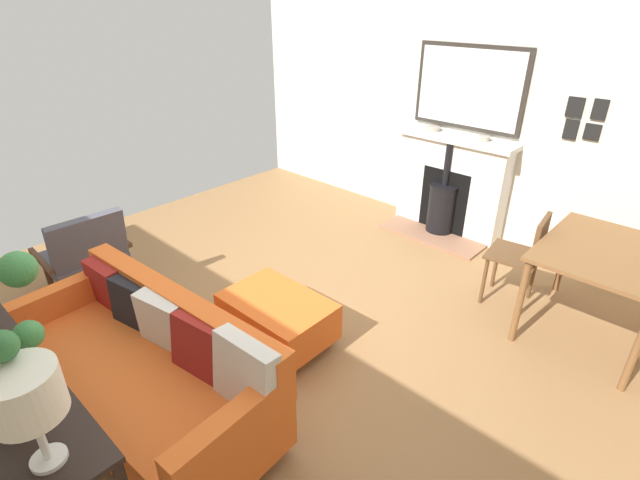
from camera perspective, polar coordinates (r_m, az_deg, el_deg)
ground_plane at (r=3.80m, az=-7.37°, el=-11.78°), size 5.87×5.84×0.01m
wall_left at (r=5.37m, az=17.18°, el=16.06°), size 0.12×5.84×2.85m
fireplace at (r=5.40m, az=15.35°, el=5.97°), size 0.65×1.28×1.07m
mirror_over_mantel at (r=5.24m, az=17.57°, el=17.15°), size 0.04×1.18×0.83m
mantel_bowl_near at (r=5.39m, az=13.55°, el=13.00°), size 0.15×0.15×0.05m
mantel_bowl_far at (r=5.14m, az=19.20°, el=11.57°), size 0.12×0.12×0.05m
sofa at (r=3.18m, az=-20.05°, el=-14.27°), size 0.92×1.92×0.82m
ottoman at (r=3.62m, az=-5.16°, el=-9.12°), size 0.56×0.82×0.38m
armchair_accent at (r=4.49m, az=-26.51°, el=-1.25°), size 0.70×0.62×0.82m
console_table at (r=2.87m, az=-33.74°, el=-15.40°), size 0.43×1.64×0.72m
table_lamp_far_end at (r=2.13m, az=-32.14°, el=-15.70°), size 0.27×0.27×0.47m
dining_table at (r=4.04m, az=31.30°, el=-2.22°), size 1.06×0.86×0.75m
dining_chair_near_fireplace at (r=4.22m, az=23.48°, el=-1.39°), size 0.45×0.45×0.83m
photo_gallery_row at (r=4.90m, az=29.27°, el=12.66°), size 0.02×0.33×0.38m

